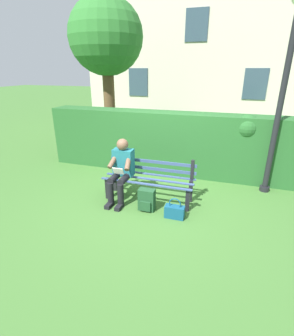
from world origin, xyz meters
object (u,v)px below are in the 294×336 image
at_px(tree, 104,40).
at_px(lamp_post, 285,81).
at_px(person_seated, 121,169).
at_px(handbag, 175,211).
at_px(backpack, 147,200).
at_px(park_bench, 150,179).

bearing_deg(tree, lamp_post, 152.34).
relative_size(person_seated, handbag, 3.20).
xyz_separation_m(person_seated, backpack, (-0.59, 0.27, -0.43)).
bearing_deg(backpack, handbag, 169.33).
height_order(person_seated, backpack, person_seated).
relative_size(tree, lamp_post, 1.22).
bearing_deg(person_seated, park_bench, -161.37).
relative_size(handbag, lamp_post, 0.10).
distance_m(person_seated, tree, 4.96).
distance_m(person_seated, backpack, 0.78).
distance_m(park_bench, backpack, 0.50).
xyz_separation_m(park_bench, lamp_post, (-2.19, -1.04, 1.76)).
bearing_deg(handbag, park_bench, -41.39).
bearing_deg(park_bench, lamp_post, -154.58).
relative_size(person_seated, backpack, 2.92).
bearing_deg(lamp_post, person_seated, 24.19).
relative_size(tree, handbag, 11.93).
xyz_separation_m(person_seated, lamp_post, (-2.70, -1.21, 1.55)).
bearing_deg(lamp_post, park_bench, 25.42).
distance_m(park_bench, handbag, 0.87).
height_order(backpack, lamp_post, lamp_post).
height_order(park_bench, person_seated, person_seated).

